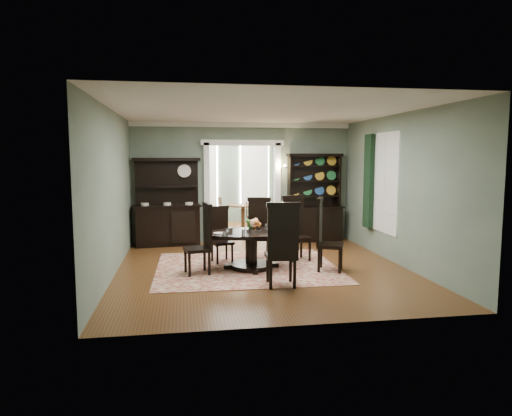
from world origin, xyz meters
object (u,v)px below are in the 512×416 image
Objects in this scene: dining_table at (251,243)px; parlor_table at (243,214)px; welsh_dresser at (314,209)px; sideboard at (167,215)px.

dining_table is 2.27× the size of parlor_table.
dining_table is 0.85× the size of welsh_dresser.
parlor_table is (2.09, 1.76, -0.24)m from sideboard.
welsh_dresser is at bearing -5.68° from sideboard.
sideboard reaches higher than parlor_table.
dining_table is 3.39m from welsh_dresser.
parlor_table is at bearing 34.29° from sideboard.
sideboard is at bearing -139.93° from parlor_table.
welsh_dresser is (3.71, 0.01, 0.07)m from sideboard.
welsh_dresser is (2.04, 2.69, 0.31)m from dining_table.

